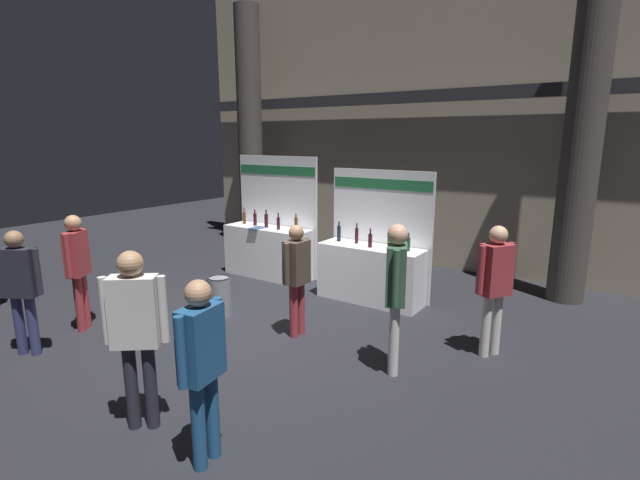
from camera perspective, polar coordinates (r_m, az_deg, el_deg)
ground_plane at (r=7.28m, az=-7.51°, el=-10.40°), size 24.00×24.00×0.00m
hall_colonnade at (r=10.74m, az=9.59°, el=14.60°), size 11.13×1.41×6.63m
exhibitor_booth_0 at (r=9.65m, az=-6.21°, el=-0.79°), size 1.98×0.71×2.45m
exhibitor_booth_1 at (r=8.19m, az=6.34°, el=-3.42°), size 1.93×0.66×2.27m
trash_bin at (r=7.73m, az=-12.11°, el=-6.68°), size 0.37×0.37×0.64m
visitor_0 at (r=6.62m, az=-2.86°, el=-3.83°), size 0.26×0.50×1.62m
visitor_1 at (r=7.67m, az=-27.48°, el=-2.50°), size 0.38×0.46×1.73m
visitor_2 at (r=5.60m, az=9.25°, el=-5.43°), size 0.36×0.52×1.84m
visitor_3 at (r=4.80m, az=-21.58°, el=-9.53°), size 0.50×0.44×1.79m
visitor_4 at (r=4.17m, az=-14.22°, el=-13.74°), size 0.27×0.55×1.68m
visitor_5 at (r=6.38m, az=20.55°, el=-4.46°), size 0.42×0.48×1.73m
visitor_7 at (r=7.13m, az=-32.75°, el=-4.35°), size 0.54×0.38×1.67m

